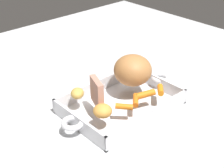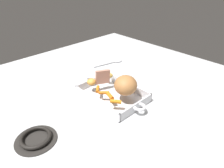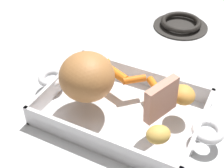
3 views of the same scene
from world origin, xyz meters
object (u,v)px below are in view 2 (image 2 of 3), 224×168
pork_roast (126,85)px  potato_halved (109,76)px  roasting_dish (112,95)px  stove_burner_rear (36,138)px  roast_slice_thick (103,77)px  baby_carrot_long (116,102)px  baby_carrot_northwest (98,89)px  serving_spoon (112,62)px  baby_carrot_southwest (103,92)px  baby_carrot_center_right (110,96)px  potato_whole (91,82)px

pork_roast → potato_halved: pork_roast is taller
roasting_dish → stove_burner_rear: 0.43m
roast_slice_thick → baby_carrot_long: (-0.18, 0.08, -0.03)m
pork_roast → baby_carrot_northwest: size_ratio=2.43×
pork_roast → potato_halved: bearing=-16.4°
stove_burner_rear → serving_spoon: (0.32, -0.73, -0.00)m
baby_carrot_long → stove_burner_rear: size_ratio=0.32×
baby_carrot_southwest → baby_carrot_center_right: baby_carrot_center_right is taller
roasting_dish → baby_carrot_southwest: (0.00, 0.06, 0.04)m
baby_carrot_southwest → baby_carrot_long: size_ratio=0.99×
roast_slice_thick → potato_whole: bearing=63.1°
stove_burner_rear → baby_carrot_northwest: bearing=-81.9°
roasting_dish → potato_whole: bearing=21.8°
baby_carrot_southwest → potato_halved: (0.10, -0.13, 0.01)m
baby_carrot_southwest → serving_spoon: (0.31, -0.36, -0.05)m
baby_carrot_long → baby_carrot_center_right: bearing=-13.7°
potato_whole → serving_spoon: size_ratio=0.22×
baby_carrot_center_right → stove_burner_rear: (0.04, 0.37, -0.05)m
pork_roast → baby_carrot_southwest: 0.12m
serving_spoon → potato_halved: bearing=-124.8°
roast_slice_thick → baby_carrot_northwest: 0.09m
baby_carrot_northwest → potato_halved: 0.15m
pork_roast → baby_carrot_center_right: pork_roast is taller
baby_carrot_southwest → serving_spoon: size_ratio=0.22×
baby_carrot_northwest → baby_carrot_long: size_ratio=0.93×
roasting_dish → baby_carrot_northwest: (0.05, 0.06, 0.04)m
roast_slice_thick → baby_carrot_long: roast_slice_thick is taller
baby_carrot_southwest → roast_slice_thick: bearing=-40.4°
baby_carrot_center_right → potato_halved: potato_halved is taller
roasting_dish → baby_carrot_long: (-0.10, 0.07, 0.04)m
baby_carrot_center_right → potato_whole: size_ratio=1.15×
pork_roast → stove_burner_rear: size_ratio=0.71×
pork_roast → potato_whole: 0.20m
roasting_dish → stove_burner_rear: bearing=90.8°
baby_carrot_long → potato_whole: potato_whole is taller
baby_carrot_northwest → baby_carrot_southwest: bearing=-178.7°
potato_whole → serving_spoon: 0.41m
baby_carrot_northwest → potato_halved: (0.06, -0.13, 0.01)m
roasting_dish → potato_halved: (0.11, -0.08, 0.05)m
pork_roast → baby_carrot_center_right: (0.03, 0.08, -0.04)m
roasting_dish → baby_carrot_long: 0.13m
pork_roast → baby_carrot_long: 0.10m
baby_carrot_southwest → serving_spoon: bearing=-49.3°
baby_carrot_center_right → potato_whole: bearing=-4.5°
baby_carrot_long → baby_carrot_southwest: bearing=-7.0°
baby_carrot_long → roasting_dish: bearing=-36.6°
roasting_dish → baby_carrot_center_right: baby_carrot_center_right is taller
pork_roast → potato_whole: (0.18, 0.07, -0.03)m
potato_whole → potato_halved: potato_whole is taller
roast_slice_thick → stove_burner_rear: bearing=101.7°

